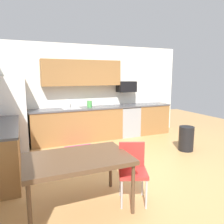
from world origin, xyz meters
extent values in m
plane|color=tan|center=(0.00, 0.00, 0.00)|extent=(12.00, 12.00, 0.00)
cube|color=white|center=(0.00, 2.65, 1.35)|extent=(5.80, 0.10, 2.70)
cube|color=olive|center=(-0.49, 2.30, 0.45)|extent=(2.51, 0.60, 0.90)
cube|color=olive|center=(1.88, 2.30, 0.45)|extent=(1.04, 0.60, 0.90)
cube|color=olive|center=(-2.30, 0.80, 0.45)|extent=(0.60, 2.00, 0.90)
cube|color=#4C4C51|center=(0.00, 2.30, 0.92)|extent=(4.80, 0.64, 0.04)
cube|color=#4C4C51|center=(-2.30, 0.80, 0.92)|extent=(0.64, 2.00, 0.04)
cube|color=olive|center=(-0.30, 2.43, 1.90)|extent=(2.20, 0.34, 0.70)
cube|color=white|center=(-2.18, 2.22, 0.91)|extent=(0.76, 0.70, 1.81)
cube|color=#999BA0|center=(1.06, 2.30, 0.44)|extent=(0.60, 0.60, 0.88)
cube|color=black|center=(1.06, 2.30, 0.90)|extent=(0.60, 0.60, 0.03)
cube|color=black|center=(1.06, 2.40, 1.49)|extent=(0.54, 0.36, 0.32)
cube|color=#A5A8AD|center=(-0.67, 2.30, 0.88)|extent=(0.48, 0.40, 0.14)
cylinder|color=#B2B5BA|center=(-0.67, 2.48, 1.04)|extent=(0.02, 0.02, 0.24)
cube|color=brown|center=(-1.27, -0.80, 0.72)|extent=(1.40, 0.90, 0.06)
cylinder|color=brown|center=(-1.91, -1.19, 0.35)|extent=(0.05, 0.05, 0.69)
cylinder|color=brown|center=(-0.63, -1.19, 0.35)|extent=(0.05, 0.05, 0.69)
cylinder|color=brown|center=(-1.91, -0.41, 0.35)|extent=(0.05, 0.05, 0.69)
cylinder|color=brown|center=(-0.63, -0.41, 0.35)|extent=(0.05, 0.05, 0.69)
cube|color=red|center=(-0.50, -0.95, 0.45)|extent=(0.52, 0.52, 0.05)
cube|color=red|center=(-0.43, -0.78, 0.65)|extent=(0.37, 0.18, 0.40)
cylinder|color=#B2B2B7|center=(-0.72, -1.04, 0.21)|extent=(0.03, 0.03, 0.42)
cylinder|color=#B2B2B7|center=(-0.40, -1.17, 0.21)|extent=(0.03, 0.03, 0.42)
cylinder|color=#B2B2B7|center=(-0.59, -0.73, 0.21)|extent=(0.03, 0.03, 0.42)
cylinder|color=#B2B2B7|center=(-0.28, -0.85, 0.21)|extent=(0.03, 0.03, 0.42)
cylinder|color=black|center=(1.77, 0.50, 0.30)|extent=(0.36, 0.36, 0.60)
cube|color=#CC3372|center=(-0.61, 1.65, 0.01)|extent=(0.70, 0.50, 0.01)
cylinder|color=#4CA54C|center=(-0.12, 2.35, 1.02)|extent=(0.14, 0.14, 0.20)
camera|label=1|loc=(-1.92, -3.53, 1.83)|focal=34.85mm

